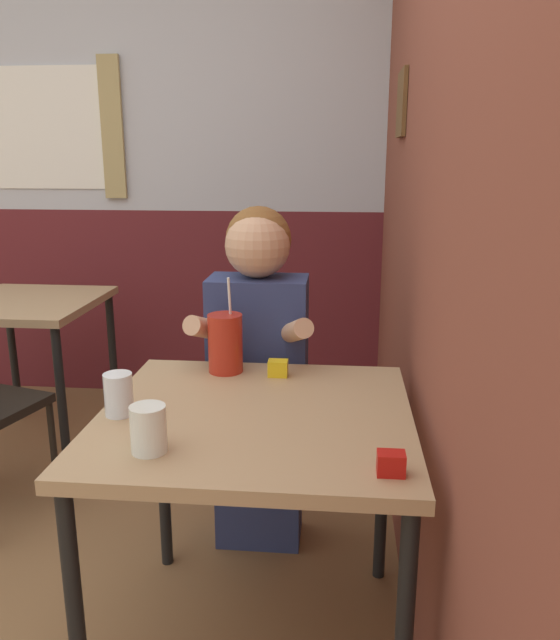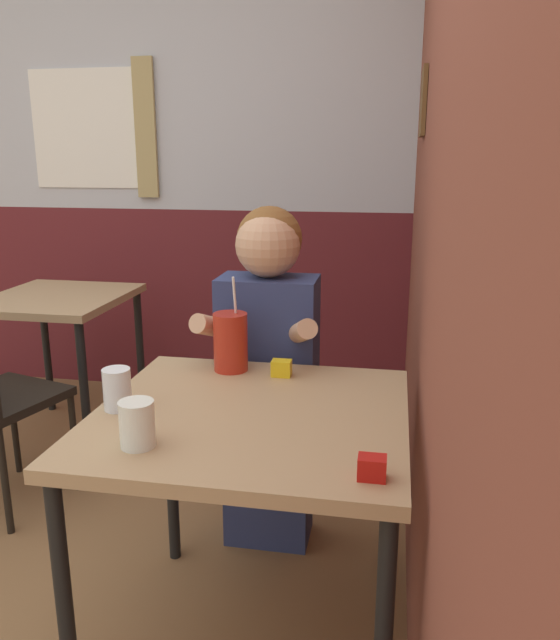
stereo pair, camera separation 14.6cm
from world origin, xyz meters
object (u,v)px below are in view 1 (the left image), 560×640
(person_seated, at_px, (259,369))
(cocktail_pitcher, at_px, (225,343))
(main_table, at_px, (256,439))
(background_table, at_px, (29,320))

(person_seated, relative_size, cocktail_pitcher, 4.09)
(main_table, xyz_separation_m, background_table, (-1.25, 1.21, -0.02))
(main_table, xyz_separation_m, cocktail_pitcher, (-0.14, 0.31, 0.17))
(cocktail_pitcher, bearing_deg, person_seated, 73.33)
(background_table, height_order, person_seated, person_seated)
(person_seated, distance_m, cocktail_pitcher, 0.30)
(background_table, bearing_deg, main_table, -44.08)
(main_table, height_order, person_seated, person_seated)
(main_table, height_order, cocktail_pitcher, cocktail_pitcher)
(background_table, height_order, cocktail_pitcher, cocktail_pitcher)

